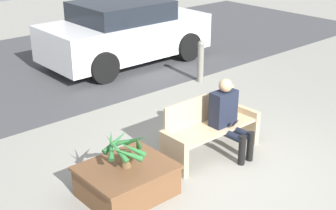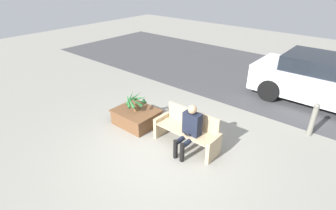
% 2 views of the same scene
% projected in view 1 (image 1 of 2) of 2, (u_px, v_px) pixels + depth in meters
% --- Properties ---
extents(ground_plane, '(30.00, 30.00, 0.00)m').
position_uv_depth(ground_plane, '(227.00, 172.00, 6.62)').
color(ground_plane, gray).
extents(road_surface, '(20.00, 6.00, 0.01)m').
position_uv_depth(road_surface, '(32.00, 69.00, 10.86)').
color(road_surface, '#424244').
rests_on(road_surface, ground_plane).
extents(bench, '(1.62, 0.53, 0.87)m').
position_uv_depth(bench, '(209.00, 128.00, 7.01)').
color(bench, tan).
rests_on(bench, ground_plane).
extents(person_seated, '(0.41, 0.64, 1.17)m').
position_uv_depth(person_seated, '(228.00, 115.00, 6.90)').
color(person_seated, black).
rests_on(person_seated, ground_plane).
extents(planter_box, '(1.13, 0.95, 0.42)m').
position_uv_depth(planter_box, '(127.00, 179.00, 6.01)').
color(planter_box, brown).
rests_on(planter_box, ground_plane).
extents(potted_plant, '(0.62, 0.63, 0.51)m').
position_uv_depth(potted_plant, '(125.00, 147.00, 5.83)').
color(potted_plant, brown).
rests_on(potted_plant, planter_box).
extents(parked_car, '(3.97, 1.98, 1.48)m').
position_uv_depth(parked_car, '(125.00, 32.00, 11.09)').
color(parked_car, silver).
rests_on(parked_car, ground_plane).
extents(bollard_post, '(0.14, 0.14, 0.91)m').
position_uv_depth(bollard_post, '(201.00, 60.00, 9.92)').
color(bollard_post, slate).
rests_on(bollard_post, ground_plane).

